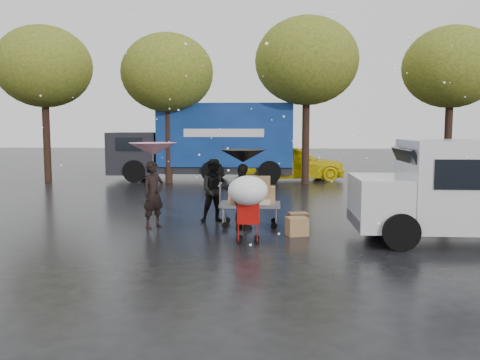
# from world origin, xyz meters

# --- Properties ---
(ground) EXTENTS (90.00, 90.00, 0.00)m
(ground) POSITION_xyz_m (0.00, 0.00, 0.00)
(ground) COLOR black
(ground) RESTS_ON ground
(person_pink) EXTENTS (0.69, 0.71, 1.64)m
(person_pink) POSITION_xyz_m (-1.82, 0.10, 0.82)
(person_pink) COLOR black
(person_pink) RESTS_ON ground
(person_middle) EXTENTS (0.92, 0.79, 1.65)m
(person_middle) POSITION_xyz_m (-0.39, 0.93, 0.83)
(person_middle) COLOR black
(person_middle) RESTS_ON ground
(person_black) EXTENTS (1.00, 0.85, 1.60)m
(person_black) POSITION_xyz_m (0.39, -0.01, 0.80)
(person_black) COLOR black
(person_black) RESTS_ON ground
(umbrella_pink) EXTENTS (1.16, 1.16, 2.09)m
(umbrella_pink) POSITION_xyz_m (-1.82, 0.10, 1.94)
(umbrella_pink) COLOR #4C4C4C
(umbrella_pink) RESTS_ON ground
(umbrella_black) EXTENTS (1.10, 1.10, 1.94)m
(umbrella_black) POSITION_xyz_m (0.39, -0.01, 1.79)
(umbrella_black) COLOR #4C4C4C
(umbrella_black) RESTS_ON ground
(vendor_cart) EXTENTS (1.52, 0.80, 1.27)m
(vendor_cart) POSITION_xyz_m (0.62, 0.40, 0.73)
(vendor_cart) COLOR slate
(vendor_cart) RESTS_ON ground
(shopping_cart) EXTENTS (0.84, 0.84, 1.46)m
(shopping_cart) POSITION_xyz_m (0.59, -1.50, 1.06)
(shopping_cart) COLOR #B80D0A
(shopping_cart) RESTS_ON ground
(white_van) EXTENTS (4.91, 2.18, 2.20)m
(white_van) POSITION_xyz_m (5.50, -0.91, 1.16)
(white_van) COLOR silver
(white_van) RESTS_ON ground
(blue_truck) EXTENTS (8.30, 2.60, 3.50)m
(blue_truck) POSITION_xyz_m (-1.88, 11.13, 1.76)
(blue_truck) COLOR navy
(blue_truck) RESTS_ON ground
(box_ground_near) EXTENTS (0.56, 0.49, 0.42)m
(box_ground_near) POSITION_xyz_m (1.67, -0.59, 0.21)
(box_ground_near) COLOR brown
(box_ground_near) RESTS_ON ground
(box_ground_far) EXTENTS (0.53, 0.45, 0.36)m
(box_ground_far) POSITION_xyz_m (1.74, 0.36, 0.18)
(box_ground_far) COLOR brown
(box_ground_far) RESTS_ON ground
(yellow_taxi) EXTENTS (5.11, 2.87, 1.64)m
(yellow_taxi) POSITION_xyz_m (1.95, 11.24, 0.82)
(yellow_taxi) COLOR yellow
(yellow_taxi) RESTS_ON ground
(tree_row) EXTENTS (21.60, 4.40, 7.12)m
(tree_row) POSITION_xyz_m (-0.47, 10.00, 5.02)
(tree_row) COLOR black
(tree_row) RESTS_ON ground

